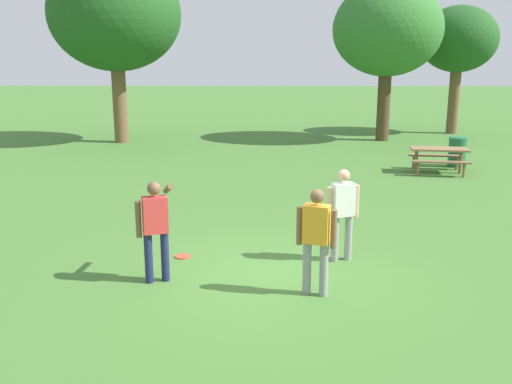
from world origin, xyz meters
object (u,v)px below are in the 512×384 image
object	(u,v)px
person_catcher	(343,209)
tree_broad_center	(387,30)
tree_far_right	(458,40)
person_thrower	(155,224)
frisbee	(183,256)
picnic_table_near	(439,155)
trash_can_beside_table	(457,152)
tree_tall_left	(115,15)
person_bystander	(316,235)

from	to	relation	value
person_catcher	tree_broad_center	world-z (taller)	tree_broad_center
tree_broad_center	tree_far_right	world-z (taller)	tree_broad_center
person_thrower	tree_far_right	distance (m)	21.11
frisbee	person_catcher	bearing A→B (deg)	-1.75
tree_broad_center	tree_far_right	xyz separation A→B (m)	(3.68, 2.38, -0.35)
person_catcher	picnic_table_near	world-z (taller)	person_catcher
trash_can_beside_table	tree_tall_left	world-z (taller)	tree_tall_left
person_catcher	person_bystander	world-z (taller)	same
person_bystander	person_thrower	bearing A→B (deg)	169.51
frisbee	tree_tall_left	size ratio (longest dim) A/B	0.04
person_thrower	tree_far_right	size ratio (longest dim) A/B	0.29
person_thrower	tree_far_right	xyz separation A→B (m)	(10.27, 18.16, 3.23)
person_thrower	tree_far_right	world-z (taller)	tree_far_right
frisbee	picnic_table_near	xyz separation A→B (m)	(6.76, 7.75, 0.55)
tree_tall_left	tree_far_right	xyz separation A→B (m)	(14.67, 3.16, -0.90)
person_catcher	trash_can_beside_table	size ratio (longest dim) A/B	1.71
picnic_table_near	tree_broad_center	world-z (taller)	tree_broad_center
person_catcher	tree_tall_left	bearing A→B (deg)	118.13
tree_broad_center	person_thrower	bearing A→B (deg)	-112.68
frisbee	tree_far_right	bearing A→B (deg)	59.50
tree_tall_left	tree_broad_center	size ratio (longest dim) A/B	1.14
person_thrower	person_catcher	distance (m)	3.24
person_thrower	person_bystander	world-z (taller)	same
person_thrower	trash_can_beside_table	xyz separation A→B (m)	(7.90, 9.93, -0.48)
tree_broad_center	person_bystander	bearing A→B (deg)	-104.19
person_catcher	frisbee	size ratio (longest dim) A/B	5.86
frisbee	tree_broad_center	distance (m)	16.60
trash_can_beside_table	person_thrower	bearing A→B (deg)	-128.51
tree_tall_left	person_catcher	bearing A→B (deg)	-61.87
person_bystander	tree_far_right	xyz separation A→B (m)	(7.78, 18.62, 3.25)
trash_can_beside_table	frisbee	bearing A→B (deg)	-131.04
frisbee	tree_tall_left	bearing A→B (deg)	108.47
person_bystander	trash_can_beside_table	bearing A→B (deg)	62.48
person_catcher	trash_can_beside_table	xyz separation A→B (m)	(4.83, 8.89, -0.46)
person_thrower	tree_tall_left	world-z (taller)	tree_tall_left
person_catcher	picnic_table_near	bearing A→B (deg)	63.37
picnic_table_near	tree_far_right	distance (m)	10.50
person_bystander	tree_tall_left	bearing A→B (deg)	114.01
person_catcher	person_bystander	bearing A→B (deg)	-111.12
tree_tall_left	person_thrower	bearing A→B (deg)	-73.66
person_thrower	tree_broad_center	xyz separation A→B (m)	(6.59, 15.78, 3.58)
person_bystander	trash_can_beside_table	world-z (taller)	person_bystander
person_thrower	tree_far_right	bearing A→B (deg)	60.51
person_bystander	tree_tall_left	size ratio (longest dim) A/B	0.22
picnic_table_near	tree_far_right	xyz separation A→B (m)	(3.27, 9.29, 3.63)
tree_tall_left	trash_can_beside_table	bearing A→B (deg)	-22.41
person_bystander	frisbee	xyz separation A→B (m)	(-2.25, 1.58, -0.93)
person_bystander	trash_can_beside_table	distance (m)	11.72
tree_broad_center	tree_tall_left	bearing A→B (deg)	-175.95
person_catcher	frisbee	world-z (taller)	person_catcher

